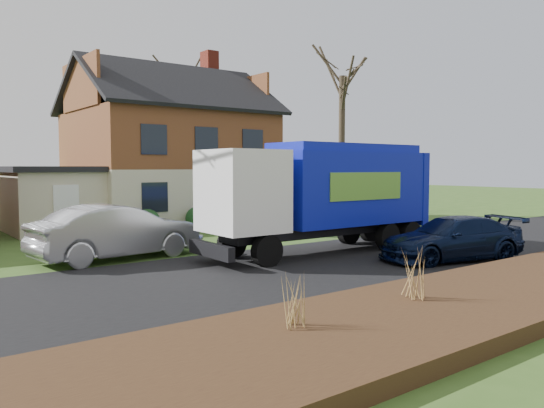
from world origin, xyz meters
TOP-DOWN VIEW (x-y plane):
  - ground at (0.00, 0.00)m, footprint 120.00×120.00m
  - road at (0.00, 0.00)m, footprint 80.00×7.00m
  - mulch_verge at (0.00, -5.30)m, footprint 80.00×3.50m
  - main_house at (1.49, 13.91)m, footprint 12.95×8.95m
  - garbage_truck at (1.45, 1.58)m, footprint 8.36×2.33m
  - silver_sedan at (-4.47, 4.46)m, footprint 5.25×2.31m
  - navy_wagon at (3.47, -1.80)m, footprint 4.88×3.02m
  - tree_front_east at (11.45, 11.02)m, footprint 4.14×4.14m
  - tree_back at (5.97, 20.54)m, footprint 3.46×3.46m
  - grass_clump_west at (-5.13, -4.85)m, footprint 0.31×0.26m
  - grass_clump_mid at (-2.25, -4.80)m, footprint 0.34×0.28m

SIDE VIEW (x-z plane):
  - ground at x=0.00m, z-range 0.00..0.00m
  - road at x=0.00m, z-range 0.00..0.02m
  - mulch_verge at x=0.00m, z-range 0.00..0.30m
  - navy_wagon at x=3.47m, z-range 0.00..1.32m
  - grass_clump_west at x=-5.13m, z-range 0.30..1.13m
  - grass_clump_mid at x=-2.25m, z-range 0.30..1.24m
  - silver_sedan at x=-4.47m, z-range 0.00..1.68m
  - garbage_truck at x=1.45m, z-range 0.27..3.84m
  - main_house at x=1.49m, z-range -0.60..8.66m
  - tree_back at x=5.97m, z-range 3.65..14.60m
  - tree_front_east at x=11.45m, z-range 3.60..15.09m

